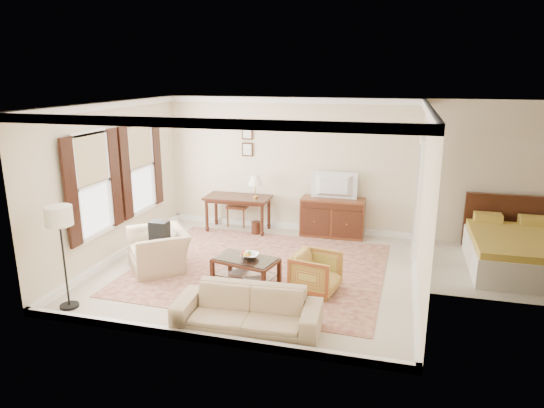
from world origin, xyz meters
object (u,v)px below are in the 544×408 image
at_px(striped_armchair, 316,271).
at_px(club_armchair, 159,243).
at_px(tv, 334,177).
at_px(sofa, 247,304).
at_px(sideboard, 333,217).
at_px(writing_desk, 238,201).
at_px(coffee_table, 246,264).

height_order(striped_armchair, club_armchair, club_armchair).
xyz_separation_m(tv, striped_armchair, (0.14, -2.79, -0.93)).
relative_size(club_armchair, sofa, 0.55).
xyz_separation_m(club_armchair, sofa, (2.18, -1.64, -0.09)).
distance_m(sideboard, striped_armchair, 2.82).
xyz_separation_m(writing_desk, club_armchair, (-0.65, -2.43, -0.19)).
bearing_deg(sofa, club_armchair, 140.17).
distance_m(coffee_table, club_armchair, 1.70).
relative_size(writing_desk, coffee_table, 1.25).
bearing_deg(striped_armchair, tv, 14.10).
xyz_separation_m(coffee_table, sofa, (0.50, -1.45, 0.05)).
relative_size(sideboard, sofa, 0.68).
bearing_deg(writing_desk, sideboard, 4.63).
bearing_deg(striped_armchair, coffee_table, 99.60).
relative_size(sideboard, tv, 1.44).
distance_m(tv, coffee_table, 3.10).
distance_m(coffee_table, sofa, 1.54).
height_order(writing_desk, striped_armchair, writing_desk).
bearing_deg(club_armchair, striped_armchair, 45.74).
height_order(writing_desk, sideboard, sideboard).
bearing_deg(tv, striped_armchair, 92.89).
height_order(coffee_table, striped_armchair, striped_armchair).
xyz_separation_m(writing_desk, tv, (2.07, 0.15, 0.62)).
distance_m(club_armchair, sofa, 2.73).
xyz_separation_m(sideboard, sofa, (-0.55, -4.23, -0.03)).
height_order(coffee_table, club_armchair, club_armchair).
relative_size(writing_desk, tv, 1.53).
bearing_deg(sideboard, club_armchair, -136.39).
bearing_deg(tv, sideboard, -90.00).
height_order(tv, club_armchair, tv).
bearing_deg(sofa, writing_desk, 107.68).
bearing_deg(writing_desk, striped_armchair, -50.13).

